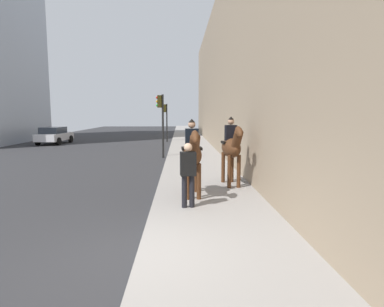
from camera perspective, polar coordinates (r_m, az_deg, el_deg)
The scene contains 7 objects.
sidewalk_slab at distance 6.18m, azimuth 6.08°, elevation -17.09°, with size 120.00×3.21×0.12m, color gray.
mounted_horse_near at distance 9.63m, azimuth 0.03°, elevation -0.02°, with size 2.15×0.64×2.30m.
mounted_horse_far at distance 11.17m, azimuth 6.91°, elevation 1.15°, with size 2.15×0.70×2.35m.
pedestrian_greeting at distance 8.51m, azimuth -0.68°, elevation -3.03°, with size 0.30×0.43×1.70m.
car_near_lane at distance 30.08m, azimuth -22.87°, elevation 2.99°, with size 4.22×2.09×1.44m.
traffic_light_near_curb at distance 18.99m, azimuth -5.39°, elevation 6.62°, with size 0.20×0.44×3.66m.
traffic_light_far_curb at distance 29.87m, azimuth -4.60°, elevation 6.49°, with size 0.20×0.44×3.43m.
Camera 1 is at (-5.58, -0.78, 2.58)m, focal length 30.60 mm.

